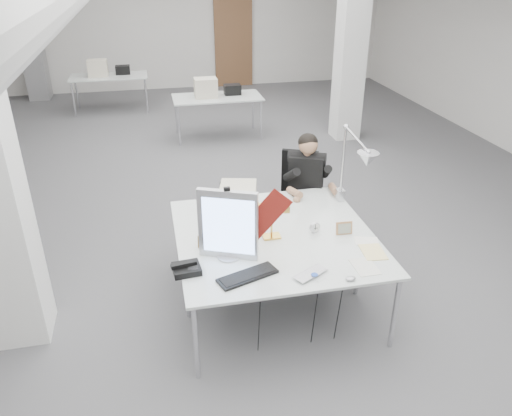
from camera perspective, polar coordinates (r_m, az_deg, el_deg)
The scene contains 23 objects.
room_shell at distance 6.28m, azimuth -2.40°, elevation 14.42°, with size 10.04×14.04×3.24m.
desk_main at distance 4.25m, azimuth 3.66°, elevation -6.21°, with size 1.80×0.90×0.03m, color silver.
desk_second at distance 5.00m, azimuth 0.90°, elevation -0.67°, with size 1.80×0.90×0.03m, color silver.
bg_desk_a at distance 9.29m, azimuth -4.46°, elevation 12.50°, with size 1.60×0.80×0.03m, color silver.
bg_desk_b at distance 11.37m, azimuth -16.48°, elevation 14.23°, with size 1.60×0.80×0.03m, color silver.
filing_cabinet at distance 13.03m, azimuth -23.76°, elevation 13.98°, with size 0.45×0.55×1.20m, color gray.
office_chair at distance 5.81m, azimuth 5.50°, elevation 0.59°, with size 0.48×0.48×0.98m, color black, non-canonical shape.
seated_person at distance 5.59m, azimuth 5.83°, elevation 4.11°, with size 0.47×0.59×0.88m, color black, non-canonical shape.
monitor at distance 4.14m, azimuth -3.23°, elevation -1.94°, with size 0.50×0.05×0.63m, color #B3B3B8.
pennant at distance 4.13m, azimuth 0.97°, elevation -0.98°, with size 0.49×0.01×0.20m, color maroon.
keyboard at distance 4.03m, azimuth -0.96°, elevation -7.77°, with size 0.50×0.17×0.02m, color black.
laptop at distance 4.05m, azimuth 6.69°, elevation -7.77°, with size 0.30×0.19×0.02m, color silver.
mouse at distance 4.06m, azimuth 10.77°, elevation -7.94°, with size 0.09×0.06×0.03m, color #ACABB0.
bankers_lamp at distance 4.50m, azimuth 1.80°, elevation -1.63°, with size 0.28×0.11×0.32m, color gold, non-canonical shape.
desk_phone at distance 4.12m, azimuth -7.93°, elevation -6.92°, with size 0.22×0.20×0.06m, color black.
picture_frame_left at distance 4.41m, azimuth -5.76°, elevation -3.88°, with size 0.14×0.01×0.11m, color olive.
picture_frame_right at distance 4.67m, azimuth 10.04°, elevation -2.27°, with size 0.16×0.01×0.12m, color #B97F4F.
desk_clock at distance 4.66m, azimuth 6.72°, elevation -2.22°, with size 0.10×0.10×0.03m, color silver.
paper_stack_a at distance 4.26m, azimuth 12.32°, elevation -6.56°, with size 0.19×0.27×0.01m, color silver.
paper_stack_b at distance 4.46m, azimuth 13.23°, elevation -4.91°, with size 0.19×0.26×0.01m, color #F0DC8F.
paper_stack_c at distance 4.61m, azimuth 12.51°, elevation -3.72°, with size 0.21×0.15×0.01m, color white.
beige_monitor at distance 4.88m, azimuth -2.03°, elevation 0.89°, with size 0.35×0.33×0.33m, color #B9B39A.
architect_lamp at distance 4.95m, azimuth 10.94°, elevation 3.83°, with size 0.21×0.62×0.80m, color #B9B9BD, non-canonical shape.
Camera 1 is at (-1.02, -5.90, 3.07)m, focal length 35.00 mm.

